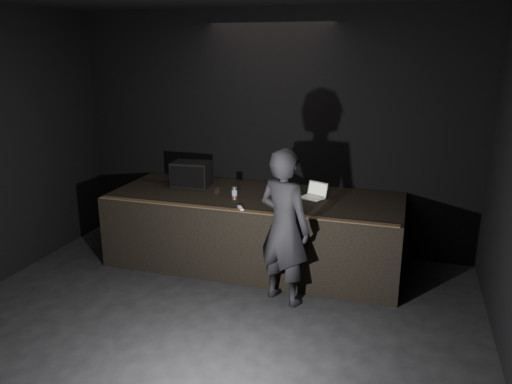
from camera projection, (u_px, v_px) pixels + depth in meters
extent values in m
plane|color=black|center=(167.00, 377.00, 4.64)|extent=(7.00, 7.00, 0.00)
cube|color=black|center=(270.00, 133.00, 7.37)|extent=(6.00, 0.10, 3.50)
cube|color=black|center=(255.00, 229.00, 7.01)|extent=(4.00, 1.50, 1.00)
cube|color=brown|center=(238.00, 210.00, 6.22)|extent=(3.92, 0.10, 0.01)
cube|color=black|center=(191.00, 174.00, 7.30)|extent=(0.57, 0.42, 0.36)
cube|color=black|center=(187.00, 177.00, 7.11)|extent=(0.50, 0.06, 0.30)
cylinder|color=black|center=(164.00, 183.00, 7.45)|extent=(0.84, 0.14, 0.02)
cube|color=white|center=(312.00, 198.00, 6.71)|extent=(0.36, 0.31, 0.01)
cube|color=silver|center=(312.00, 197.00, 6.71)|extent=(0.28, 0.21, 0.00)
cube|color=white|center=(318.00, 189.00, 6.78)|extent=(0.30, 0.17, 0.19)
cube|color=#ADD73F|center=(317.00, 189.00, 6.78)|extent=(0.26, 0.14, 0.15)
cylinder|color=silver|center=(235.00, 193.00, 6.66)|extent=(0.07, 0.07, 0.17)
cylinder|color=#1D3BA0|center=(235.00, 193.00, 6.66)|extent=(0.07, 0.07, 0.08)
cylinder|color=#9C230E|center=(235.00, 196.00, 6.67)|extent=(0.07, 0.07, 0.01)
cylinder|color=white|center=(217.00, 191.00, 6.89)|extent=(0.07, 0.07, 0.09)
cube|color=white|center=(241.00, 208.00, 6.26)|extent=(0.12, 0.16, 0.03)
imported|color=black|center=(284.00, 227.00, 5.83)|extent=(0.81, 0.68, 1.88)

